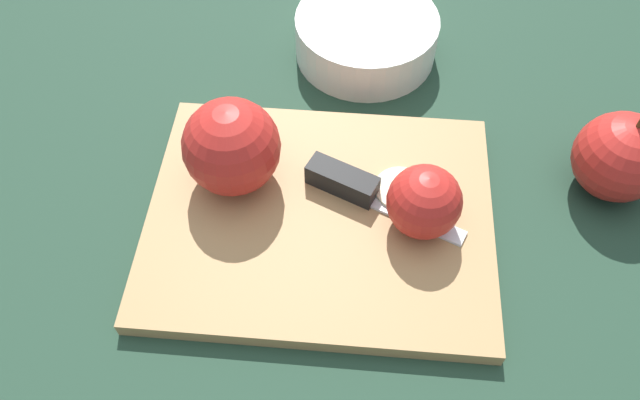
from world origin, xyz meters
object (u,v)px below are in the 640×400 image
object	(u,v)px
apple_whole	(620,157)
bowl	(366,34)
apple_half_right	(424,202)
apple_half_left	(232,147)
knife	(350,184)

from	to	relation	value
apple_whole	bowl	world-z (taller)	apple_whole
apple_half_right	bowl	xyz separation A→B (m)	(-0.08, 0.23, -0.02)
apple_half_left	apple_half_right	size ratio (longest dim) A/B	1.35
apple_whole	apple_half_left	bearing A→B (deg)	-168.42
apple_half_left	apple_half_right	distance (m)	0.18
knife	apple_half_right	bearing A→B (deg)	-1.02
knife	bowl	distance (m)	0.21
apple_half_left	knife	distance (m)	0.11
apple_whole	apple_half_right	bearing A→B (deg)	-152.50
apple_half_left	bowl	bearing A→B (deg)	52.42
knife	bowl	bearing A→B (deg)	111.94
apple_half_right	apple_whole	bearing A→B (deg)	-34.50
apple_half_right	knife	world-z (taller)	apple_half_right
apple_half_right	apple_whole	world-z (taller)	apple_whole
apple_half_right	knife	xyz separation A→B (m)	(-0.07, 0.02, -0.02)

